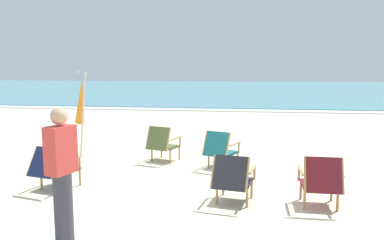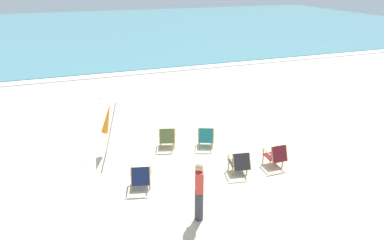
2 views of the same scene
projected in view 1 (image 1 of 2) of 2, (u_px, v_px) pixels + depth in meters
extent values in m
plane|color=beige|center=(191.00, 185.00, 6.67)|extent=(80.00, 80.00, 0.00)
cube|color=teal|center=(237.00, 88.00, 38.43)|extent=(80.00, 40.00, 0.10)
cube|color=white|center=(226.00, 110.00, 18.52)|extent=(80.00, 1.10, 0.06)
cube|color=#19234C|center=(61.00, 170.00, 6.50)|extent=(0.62, 0.59, 0.04)
cube|color=#19234C|center=(44.00, 162.00, 6.13)|extent=(0.55, 0.40, 0.46)
cylinder|color=#AD7F4C|center=(59.00, 174.00, 6.81)|extent=(0.04, 0.04, 0.32)
cylinder|color=#AD7F4C|center=(80.00, 177.00, 6.64)|extent=(0.04, 0.04, 0.32)
cylinder|color=#AD7F4C|center=(41.00, 181.00, 6.41)|extent=(0.04, 0.04, 0.32)
cylinder|color=#AD7F4C|center=(63.00, 184.00, 6.24)|extent=(0.04, 0.04, 0.32)
cube|color=#AD7F4C|center=(46.00, 156.00, 6.56)|extent=(0.16, 0.52, 0.02)
cylinder|color=#AD7F4C|center=(54.00, 160.00, 6.74)|extent=(0.04, 0.04, 0.22)
cube|color=#AD7F4C|center=(72.00, 159.00, 6.35)|extent=(0.16, 0.52, 0.02)
cylinder|color=#AD7F4C|center=(80.00, 163.00, 6.54)|extent=(0.04, 0.04, 0.22)
cylinder|color=#AD7F4C|center=(32.00, 161.00, 6.22)|extent=(0.11, 0.30, 0.47)
cylinder|color=#AD7F4C|center=(57.00, 164.00, 6.04)|extent=(0.11, 0.30, 0.47)
cube|color=#515B33|center=(166.00, 147.00, 8.43)|extent=(0.64, 0.61, 0.04)
cube|color=#515B33|center=(158.00, 139.00, 8.11)|extent=(0.54, 0.35, 0.50)
cylinder|color=#AD7F4C|center=(162.00, 151.00, 8.75)|extent=(0.04, 0.04, 0.32)
cylinder|color=#AD7F4C|center=(179.00, 153.00, 8.55)|extent=(0.04, 0.04, 0.32)
cylinder|color=#AD7F4C|center=(152.00, 155.00, 8.36)|extent=(0.04, 0.04, 0.32)
cylinder|color=#AD7F4C|center=(170.00, 157.00, 8.16)|extent=(0.04, 0.04, 0.32)
cube|color=#AD7F4C|center=(154.00, 136.00, 8.51)|extent=(0.19, 0.51, 0.02)
cylinder|color=#AD7F4C|center=(159.00, 140.00, 8.69)|extent=(0.04, 0.04, 0.22)
cube|color=#AD7F4C|center=(176.00, 138.00, 8.27)|extent=(0.19, 0.51, 0.02)
cylinder|color=#AD7F4C|center=(180.00, 142.00, 8.45)|extent=(0.04, 0.04, 0.22)
cylinder|color=#AD7F4C|center=(148.00, 138.00, 8.21)|extent=(0.10, 0.22, 0.50)
cylinder|color=#AD7F4C|center=(168.00, 139.00, 8.00)|extent=(0.10, 0.22, 0.50)
cube|color=maroon|center=(319.00, 185.00, 5.67)|extent=(0.53, 0.49, 0.04)
cube|color=maroon|center=(324.00, 175.00, 5.31)|extent=(0.50, 0.22, 0.50)
cylinder|color=#AD7F4C|center=(301.00, 190.00, 5.94)|extent=(0.04, 0.04, 0.32)
cylinder|color=#AD7F4C|center=(331.00, 191.00, 5.87)|extent=(0.04, 0.04, 0.32)
cylinder|color=#AD7F4C|center=(305.00, 199.00, 5.52)|extent=(0.04, 0.04, 0.32)
cylinder|color=#AD7F4C|center=(338.00, 201.00, 5.45)|extent=(0.04, 0.04, 0.32)
cube|color=#AD7F4C|center=(301.00, 170.00, 5.67)|extent=(0.04, 0.53, 0.02)
cylinder|color=#AD7F4C|center=(299.00, 174.00, 5.86)|extent=(0.04, 0.04, 0.22)
cube|color=#AD7F4C|center=(339.00, 172.00, 5.58)|extent=(0.04, 0.53, 0.02)
cylinder|color=#AD7F4C|center=(336.00, 175.00, 5.78)|extent=(0.04, 0.04, 0.22)
cylinder|color=#AD7F4C|center=(305.00, 175.00, 5.35)|extent=(0.04, 0.22, 0.50)
cylinder|color=#AD7F4C|center=(343.00, 176.00, 5.28)|extent=(0.04, 0.22, 0.50)
cube|color=#196066|center=(223.00, 153.00, 7.85)|extent=(0.66, 0.64, 0.04)
cube|color=#196066|center=(216.00, 144.00, 7.52)|extent=(0.55, 0.40, 0.49)
cylinder|color=#AD7F4C|center=(218.00, 157.00, 8.17)|extent=(0.04, 0.04, 0.32)
cylinder|color=#AD7F4C|center=(238.00, 159.00, 7.94)|extent=(0.04, 0.04, 0.32)
cylinder|color=#AD7F4C|center=(209.00, 161.00, 7.80)|extent=(0.04, 0.04, 0.32)
cylinder|color=#AD7F4C|center=(229.00, 164.00, 7.57)|extent=(0.04, 0.04, 0.32)
cube|color=#AD7F4C|center=(211.00, 141.00, 7.94)|extent=(0.23, 0.50, 0.02)
cylinder|color=#AD7F4C|center=(215.00, 145.00, 8.12)|extent=(0.04, 0.04, 0.22)
cube|color=#AD7F4C|center=(235.00, 144.00, 7.66)|extent=(0.23, 0.50, 0.02)
cylinder|color=#AD7F4C|center=(239.00, 147.00, 7.84)|extent=(0.04, 0.04, 0.22)
cylinder|color=#AD7F4C|center=(205.00, 143.00, 7.65)|extent=(0.13, 0.24, 0.49)
cylinder|color=#AD7F4C|center=(228.00, 145.00, 7.40)|extent=(0.13, 0.24, 0.49)
cube|color=#28282D|center=(235.00, 181.00, 5.85)|extent=(0.60, 0.56, 0.04)
cube|color=#28282D|center=(230.00, 173.00, 5.48)|extent=(0.53, 0.36, 0.48)
cylinder|color=#AD7F4C|center=(223.00, 185.00, 6.15)|extent=(0.04, 0.04, 0.32)
cylinder|color=#AD7F4C|center=(252.00, 188.00, 6.01)|extent=(0.04, 0.04, 0.32)
cylinder|color=#AD7F4C|center=(217.00, 194.00, 5.74)|extent=(0.04, 0.04, 0.32)
cylinder|color=#AD7F4C|center=(247.00, 197.00, 5.60)|extent=(0.04, 0.04, 0.32)
cube|color=#AD7F4C|center=(217.00, 166.00, 5.89)|extent=(0.13, 0.53, 0.02)
cylinder|color=#AD7F4C|center=(220.00, 170.00, 6.08)|extent=(0.04, 0.04, 0.22)
cube|color=#AD7F4C|center=(253.00, 169.00, 5.72)|extent=(0.13, 0.53, 0.02)
cylinder|color=#AD7F4C|center=(254.00, 173.00, 5.91)|extent=(0.04, 0.04, 0.22)
cylinder|color=#AD7F4C|center=(213.00, 172.00, 5.56)|extent=(0.09, 0.28, 0.48)
cylinder|color=#AD7F4C|center=(247.00, 175.00, 5.40)|extent=(0.09, 0.28, 0.48)
cylinder|color=#B7B2A8|center=(83.00, 115.00, 8.64)|extent=(0.49, 0.57, 2.00)
cone|color=orange|center=(81.00, 100.00, 8.69)|extent=(0.54, 0.58, 1.16)
sphere|color=#B7B2A8|center=(77.00, 72.00, 8.79)|extent=(0.06, 0.06, 0.06)
cylinder|color=#383842|center=(64.00, 209.00, 4.40)|extent=(0.22, 0.22, 0.86)
cube|color=#D13D38|center=(61.00, 150.00, 4.30)|extent=(0.30, 0.39, 0.56)
sphere|color=tan|center=(59.00, 116.00, 4.25)|extent=(0.20, 0.20, 0.20)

